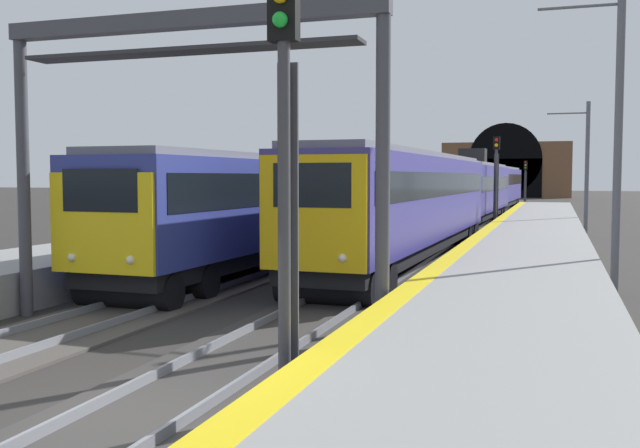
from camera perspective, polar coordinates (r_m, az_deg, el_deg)
name	(u,v)px	position (r m, az deg, el deg)	size (l,w,h in m)	color
ground_plane	(133,425)	(9.88, -14.63, -15.15)	(320.00, 320.00, 0.00)	#302D2B
platform_right	(465,422)	(8.34, 11.42, -15.13)	(112.00, 4.09, 0.99)	gray
platform_right_edge_strip	(310,364)	(8.57, -0.78, -11.03)	(112.00, 0.50, 0.01)	yellow
track_main_line	(132,422)	(9.87, -14.63, -14.92)	(160.00, 2.72, 0.21)	#383533
train_main_approaching	(472,190)	(47.20, 11.98, 2.67)	(62.19, 3.26, 4.94)	navy
train_adjacent_platform	(356,195)	(36.09, 2.91, 2.33)	(42.17, 3.40, 4.78)	navy
railway_signal_near	(285,147)	(9.30, -2.83, 6.07)	(0.39, 0.38, 5.95)	#38383D
railway_signal_mid	(496,176)	(43.01, 13.77, 3.70)	(0.39, 0.38, 5.48)	#38383D
railway_signal_far	(525,178)	(84.33, 15.95, 3.53)	(0.39, 0.38, 4.94)	#38383D
overhead_signal_gantry	(186,89)	(15.37, -10.53, 10.49)	(0.70, 8.61, 6.57)	#3F3F47
tunnel_portal	(506,170)	(112.12, 14.48, 4.19)	(2.85, 18.91, 11.10)	brown
catenary_mast_near	(586,167)	(41.31, 20.34, 4.27)	(0.22, 2.21, 7.18)	#595B60
catenary_mast_far	(617,135)	(20.95, 22.46, 6.52)	(0.22, 2.25, 8.34)	#595B60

